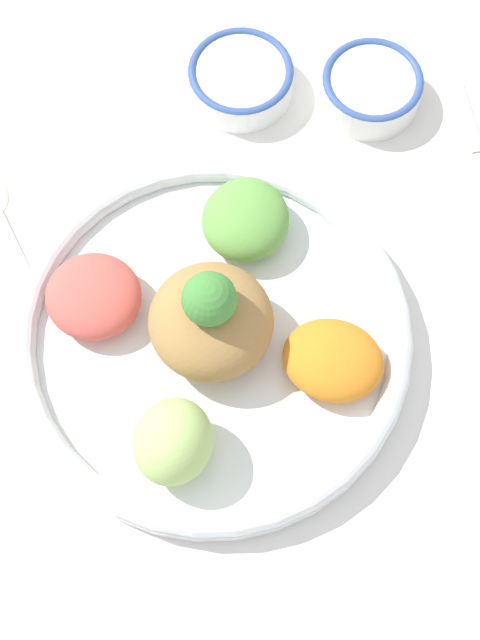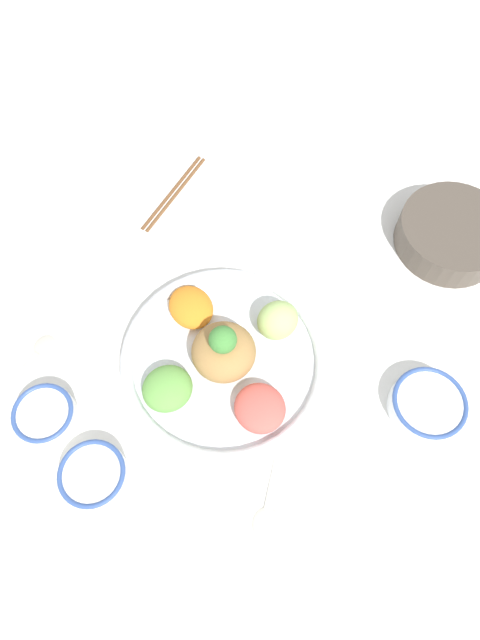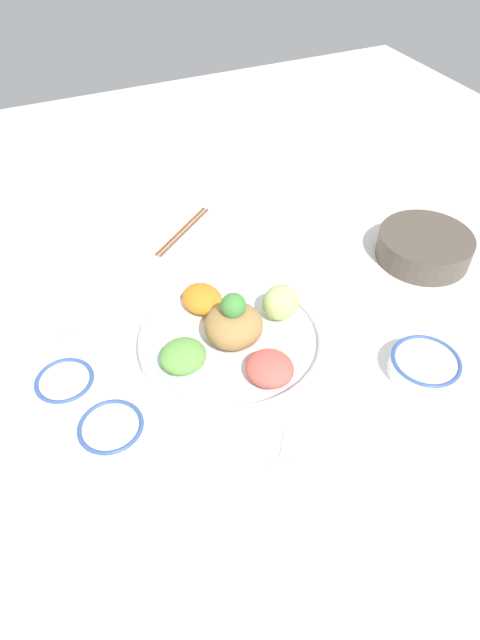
# 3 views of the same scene
# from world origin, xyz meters

# --- Properties ---
(ground_plane) EXTENTS (2.40, 2.40, 0.00)m
(ground_plane) POSITION_xyz_m (0.00, 0.00, 0.00)
(ground_plane) COLOR white
(salad_platter) EXTENTS (0.33, 0.33, 0.12)m
(salad_platter) POSITION_xyz_m (-0.03, -0.01, 0.03)
(salad_platter) COLOR white
(salad_platter) RESTS_ON ground_plane
(sauce_bowl_red) EXTENTS (0.09, 0.09, 0.03)m
(sauce_bowl_red) POSITION_xyz_m (0.25, -0.03, 0.02)
(sauce_bowl_red) COLOR white
(sauce_bowl_red) RESTS_ON ground_plane
(sauce_bowl_dark) EXTENTS (0.10, 0.10, 0.03)m
(sauce_bowl_dark) POSITION_xyz_m (0.21, 0.09, 0.02)
(sauce_bowl_dark) COLOR white
(sauce_bowl_dark) RESTS_ON ground_plane
(serving_spoon_extra) EXTENTS (0.10, 0.09, 0.01)m
(serving_spoon_extra) POSITION_xyz_m (0.25, -0.14, 0.00)
(serving_spoon_extra) COLOR beige
(serving_spoon_extra) RESTS_ON ground_plane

